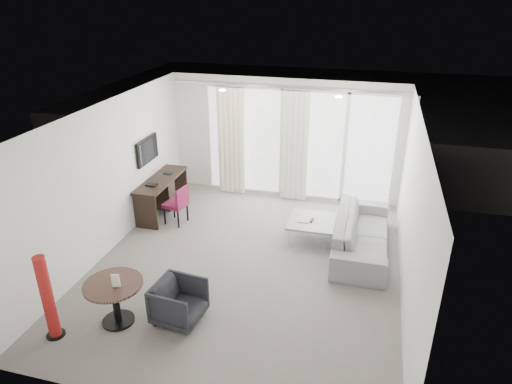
% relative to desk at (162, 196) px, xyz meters
% --- Properties ---
extents(floor, '(5.00, 6.00, 0.00)m').
position_rel_desk_xyz_m(floor, '(2.23, -1.47, -0.37)').
color(floor, slate).
rests_on(floor, ground).
extents(ceiling, '(5.00, 6.00, 0.00)m').
position_rel_desk_xyz_m(ceiling, '(2.23, -1.47, 2.23)').
color(ceiling, white).
rests_on(ceiling, ground).
extents(wall_left, '(0.00, 6.00, 2.60)m').
position_rel_desk_xyz_m(wall_left, '(-0.27, -1.47, 0.93)').
color(wall_left, silver).
rests_on(wall_left, ground).
extents(wall_right, '(0.00, 6.00, 2.60)m').
position_rel_desk_xyz_m(wall_right, '(4.73, -1.47, 0.93)').
color(wall_right, silver).
rests_on(wall_right, ground).
extents(wall_front, '(5.00, 0.00, 2.60)m').
position_rel_desk_xyz_m(wall_front, '(2.23, -4.47, 0.93)').
color(wall_front, silver).
rests_on(wall_front, ground).
extents(window_panel, '(4.00, 0.02, 2.38)m').
position_rel_desk_xyz_m(window_panel, '(2.53, 1.52, 0.83)').
color(window_panel, white).
rests_on(window_panel, ground).
extents(window_frame, '(4.10, 0.06, 2.44)m').
position_rel_desk_xyz_m(window_frame, '(2.53, 1.50, 0.83)').
color(window_frame, white).
rests_on(window_frame, ground).
extents(curtain_left, '(0.60, 0.20, 2.38)m').
position_rel_desk_xyz_m(curtain_left, '(1.08, 1.35, 0.83)').
color(curtain_left, silver).
rests_on(curtain_left, ground).
extents(curtain_right, '(0.60, 0.20, 2.38)m').
position_rel_desk_xyz_m(curtain_right, '(2.48, 1.35, 0.83)').
color(curtain_right, silver).
rests_on(curtain_right, ground).
extents(curtain_track, '(4.80, 0.04, 0.04)m').
position_rel_desk_xyz_m(curtain_track, '(2.23, 1.35, 2.08)').
color(curtain_track, '#B2B2B7').
rests_on(curtain_track, ceiling).
extents(downlight_a, '(0.12, 0.12, 0.02)m').
position_rel_desk_xyz_m(downlight_a, '(1.33, 0.13, 2.22)').
color(downlight_a, '#FFE0B2').
rests_on(downlight_a, ceiling).
extents(downlight_b, '(0.12, 0.12, 0.02)m').
position_rel_desk_xyz_m(downlight_b, '(3.43, 0.13, 2.22)').
color(downlight_b, '#FFE0B2').
rests_on(downlight_b, ceiling).
extents(desk, '(0.50, 1.59, 0.74)m').
position_rel_desk_xyz_m(desk, '(0.00, 0.00, 0.00)').
color(desk, black).
rests_on(desk, floor).
extents(tv, '(0.05, 0.80, 0.50)m').
position_rel_desk_xyz_m(tv, '(-0.22, -0.02, 0.98)').
color(tv, black).
rests_on(tv, wall_left).
extents(desk_chair, '(0.49, 0.47, 0.78)m').
position_rel_desk_xyz_m(desk_chair, '(0.46, -0.36, 0.02)').
color(desk_chair, maroon).
rests_on(desk_chair, floor).
extents(round_table, '(0.85, 0.85, 0.65)m').
position_rel_desk_xyz_m(round_table, '(0.86, -3.30, -0.05)').
color(round_table, '#3F2920').
rests_on(round_table, floor).
extents(menu_card, '(0.11, 0.05, 0.20)m').
position_rel_desk_xyz_m(menu_card, '(0.95, -3.35, 0.35)').
color(menu_card, white).
rests_on(menu_card, round_table).
extents(red_lamp, '(0.26, 0.26, 1.25)m').
position_rel_desk_xyz_m(red_lamp, '(0.18, -3.76, 0.25)').
color(red_lamp, maroon).
rests_on(red_lamp, floor).
extents(tub_armchair, '(0.72, 0.71, 0.60)m').
position_rel_desk_xyz_m(tub_armchair, '(1.69, -3.03, -0.07)').
color(tub_armchair, black).
rests_on(tub_armchair, floor).
extents(coffee_table, '(0.85, 0.85, 0.38)m').
position_rel_desk_xyz_m(coffee_table, '(3.15, -0.30, -0.18)').
color(coffee_table, gray).
rests_on(coffee_table, floor).
extents(remote, '(0.06, 0.16, 0.02)m').
position_rel_desk_xyz_m(remote, '(3.15, -0.32, -0.01)').
color(remote, black).
rests_on(remote, coffee_table).
extents(magazine, '(0.24, 0.30, 0.02)m').
position_rel_desk_xyz_m(magazine, '(2.99, -0.30, -0.01)').
color(magazine, gray).
rests_on(magazine, coffee_table).
extents(sofa, '(0.90, 2.30, 0.67)m').
position_rel_desk_xyz_m(sofa, '(4.06, -0.48, -0.04)').
color(sofa, gray).
rests_on(sofa, floor).
extents(terrace_slab, '(5.60, 3.00, 0.12)m').
position_rel_desk_xyz_m(terrace_slab, '(2.53, 3.03, -0.43)').
color(terrace_slab, '#4D4D50').
rests_on(terrace_slab, ground).
extents(rattan_chair_a, '(0.62, 0.62, 0.79)m').
position_rel_desk_xyz_m(rattan_chair_a, '(3.11, 3.17, 0.02)').
color(rattan_chair_a, '#533422').
rests_on(rattan_chair_a, terrace_slab).
extents(rattan_chair_b, '(0.61, 0.61, 0.76)m').
position_rel_desk_xyz_m(rattan_chair_b, '(4.39, 3.72, 0.01)').
color(rattan_chair_b, '#533422').
rests_on(rattan_chair_b, terrace_slab).
extents(rattan_table, '(0.73, 0.73, 0.55)m').
position_rel_desk_xyz_m(rattan_table, '(3.81, 2.93, -0.10)').
color(rattan_table, '#533422').
rests_on(rattan_table, terrace_slab).
extents(balustrade, '(5.50, 0.06, 1.05)m').
position_rel_desk_xyz_m(balustrade, '(2.53, 4.48, 0.13)').
color(balustrade, '#B2B2B7').
rests_on(balustrade, terrace_slab).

